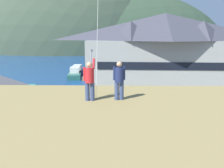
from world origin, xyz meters
The scene contains 19 objects.
ground_plane centered at (0.00, 0.00, 0.00)m, with size 600.00×600.00×0.00m, color #66604C.
parking_lot_pad centered at (0.00, 5.00, 0.05)m, with size 40.00×20.00×0.10m, color gray.
bay_water centered at (0.00, 60.00, 0.01)m, with size 360.00×84.00×0.03m, color navy.
far_hill_west_ridge centered at (-54.28, 117.85, 0.00)m, with size 115.21×72.31×63.21m, color #42513D.
far_hill_east_peak centered at (-25.00, 112.55, 0.00)m, with size 99.29×72.64×86.16m, color #3D4C38.
far_hill_center_saddle centered at (-13.27, 117.16, 0.00)m, with size 141.69×75.26×66.66m, color #334733.
harbor_lodge centered at (7.54, 21.12, 6.32)m, with size 25.72×11.11×11.91m.
wharf_dock centered at (-4.94, 32.07, 0.35)m, with size 3.20×10.56×0.70m.
moored_boat_wharfside centered at (-8.54, 30.99, 0.72)m, with size 3.31×8.08×2.16m.
moored_boat_outer_mooring centered at (-1.53, 29.07, 0.72)m, with size 2.23×6.75×2.16m.
moored_boat_inner_slip centered at (-8.48, 34.55, 0.72)m, with size 2.74×7.54×2.16m.
parked_car_back_row_left centered at (2.00, -0.02, 1.06)m, with size 4.33×2.31×1.82m.
parked_car_front_row_end centered at (0.47, 5.57, 1.06)m, with size 4.22×2.10×1.82m.
parked_car_mid_row_near centered at (-6.65, 0.24, 1.06)m, with size 4.31×2.28×1.82m.
parked_car_lone_by_shed centered at (7.29, 0.27, 1.06)m, with size 4.22×2.09×1.82m.
parked_car_mid_row_far centered at (-6.80, 6.18, 1.06)m, with size 4.35×2.37×1.82m.
parking_light_pole centered at (-2.97, 10.56, 4.08)m, with size 0.24×0.78×6.89m.
person_kite_flyer centered at (-1.17, -7.25, 6.88)m, with size 0.51×0.66×1.86m.
person_companion centered at (0.14, -7.08, 6.86)m, with size 0.55×0.40×1.74m.
Camera 1 is at (0.03, -17.74, 8.90)m, focal length 38.91 mm.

